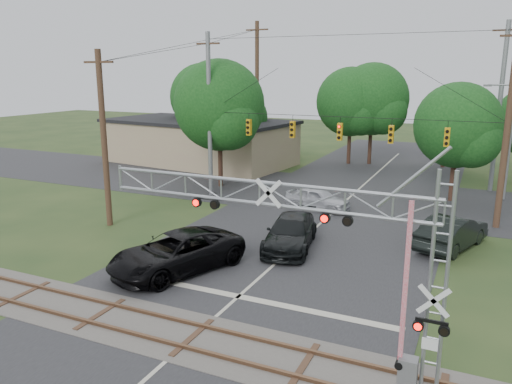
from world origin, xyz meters
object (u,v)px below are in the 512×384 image
at_px(pickup_black, 177,252).
at_px(streetlight, 508,135).
at_px(sedan_silver, 318,199).
at_px(commercial_building, 199,141).
at_px(car_dark, 290,233).
at_px(traffic_signal_span, 355,124).
at_px(crossing_gantry, 323,248).

bearing_deg(pickup_black, streetlight, 77.73).
bearing_deg(streetlight, sedan_silver, -144.01).
bearing_deg(commercial_building, streetlight, -0.66).
distance_m(car_dark, streetlight, 18.97).
bearing_deg(sedan_silver, traffic_signal_span, -65.73).
relative_size(pickup_black, car_dark, 1.15).
bearing_deg(pickup_black, car_dark, 75.76).
relative_size(traffic_signal_span, streetlight, 2.38).
xyz_separation_m(pickup_black, commercial_building, (-13.38, 24.35, 1.25)).
xyz_separation_m(pickup_black, streetlight, (13.65, 20.67, 3.66)).
xyz_separation_m(crossing_gantry, streetlight, (5.31, 25.80, 0.47)).
xyz_separation_m(traffic_signal_span, pickup_black, (-4.69, -13.22, -4.77)).
height_order(crossing_gantry, streetlight, streetlight).
relative_size(crossing_gantry, streetlight, 1.29).
height_order(pickup_black, commercial_building, commercial_building).
distance_m(crossing_gantry, streetlight, 26.35).
bearing_deg(crossing_gantry, pickup_black, 148.37).
distance_m(pickup_black, sedan_silver, 12.92).
xyz_separation_m(traffic_signal_span, sedan_silver, (-2.08, -0.56, -4.92)).
bearing_deg(traffic_signal_span, streetlight, 39.76).
height_order(crossing_gantry, sedan_silver, crossing_gantry).
relative_size(traffic_signal_span, commercial_building, 1.01).
xyz_separation_m(sedan_silver, streetlight, (11.04, 8.02, 3.81)).
xyz_separation_m(car_dark, commercial_building, (-16.95, 19.31, 1.34)).
bearing_deg(pickup_black, crossing_gantry, -10.47).
relative_size(car_dark, sedan_silver, 1.28).
height_order(crossing_gantry, traffic_signal_span, traffic_signal_span).
bearing_deg(traffic_signal_span, car_dark, -97.74).
bearing_deg(sedan_silver, car_dark, -163.70).
bearing_deg(streetlight, commercial_building, 172.26).
bearing_deg(streetlight, traffic_signal_span, -140.24).
distance_m(crossing_gantry, car_dark, 11.69).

